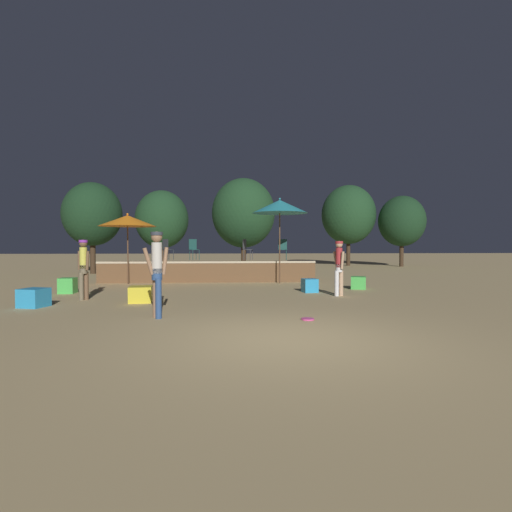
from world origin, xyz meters
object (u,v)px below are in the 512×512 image
at_px(person_2, 339,266).
at_px(background_tree_1, 349,215).
at_px(cube_seat_0, 68,286).
at_px(frisbee_disc, 308,319).
at_px(background_tree_0, 402,221).
at_px(cube_seat_1, 34,298).
at_px(bistro_chair_2, 167,247).
at_px(bistro_chair_3, 283,247).
at_px(background_tree_4, 92,214).
at_px(patio_umbrella_1, 280,207).
at_px(person_1, 83,266).
at_px(patio_umbrella_0, 128,221).
at_px(cube_seat_4, 310,285).
at_px(bistro_chair_0, 194,247).
at_px(background_tree_2, 162,220).
at_px(cube_seat_2, 141,294).
at_px(person_0, 157,269).
at_px(bistro_chair_1, 246,247).
at_px(cube_seat_3, 358,283).
at_px(background_tree_3, 243,213).

height_order(person_2, background_tree_1, background_tree_1).
distance_m(cube_seat_0, frisbee_disc, 8.24).
bearing_deg(background_tree_0, cube_seat_1, -135.07).
distance_m(bistro_chair_2, bistro_chair_3, 5.04).
bearing_deg(background_tree_4, background_tree_1, 23.26).
bearing_deg(person_2, frisbee_disc, -135.75).
distance_m(patio_umbrella_1, person_1, 7.63).
bearing_deg(patio_umbrella_0, bistro_chair_2, 57.20).
xyz_separation_m(cube_seat_4, bistro_chair_3, (-0.26, 4.42, 1.19)).
bearing_deg(person_2, cube_seat_1, 169.70).
bearing_deg(bistro_chair_0, background_tree_2, 76.64).
bearing_deg(patio_umbrella_0, person_2, -29.91).
bearing_deg(bistro_chair_0, cube_seat_2, -128.01).
bearing_deg(person_1, bistro_chair_3, 163.03).
bearing_deg(cube_seat_4, background_tree_4, 137.82).
distance_m(cube_seat_0, person_0, 5.74).
bearing_deg(bistro_chair_1, bistro_chair_3, -82.60).
distance_m(patio_umbrella_0, person_1, 4.70).
bearing_deg(cube_seat_3, background_tree_2, 124.48).
bearing_deg(patio_umbrella_0, bistro_chair_3, 11.66).
bearing_deg(background_tree_2, background_tree_0, 2.32).
xyz_separation_m(cube_seat_2, background_tree_3, (3.20, 12.27, 3.12)).
relative_size(patio_umbrella_0, person_0, 1.52).
xyz_separation_m(patio_umbrella_0, patio_umbrella_1, (5.89, -0.22, 0.57)).
bearing_deg(person_2, cube_seat_4, 103.53).
bearing_deg(cube_seat_1, bistro_chair_0, 65.96).
bearing_deg(cube_seat_0, patio_umbrella_0, 68.18).
distance_m(cube_seat_4, bistro_chair_2, 7.37).
xyz_separation_m(cube_seat_2, cube_seat_4, (4.92, 1.86, 0.01)).
bearing_deg(background_tree_4, cube_seat_4, -42.18).
xyz_separation_m(cube_seat_3, bistro_chair_3, (-2.12, 3.62, 1.19)).
bearing_deg(bistro_chair_1, background_tree_1, -13.01).
relative_size(patio_umbrella_0, cube_seat_3, 4.41).
bearing_deg(cube_seat_0, cube_seat_4, -1.94).
bearing_deg(bistro_chair_2, person_1, 121.13).
bearing_deg(frisbee_disc, patio_umbrella_1, 86.91).
bearing_deg(background_tree_0, background_tree_1, 158.31).
bearing_deg(background_tree_1, person_1, -126.86).
bearing_deg(cube_seat_3, person_0, -139.98).
distance_m(cube_seat_2, bistro_chair_3, 7.91).
height_order(background_tree_0, background_tree_3, background_tree_3).
bearing_deg(bistro_chair_3, frisbee_disc, 94.77).
xyz_separation_m(cube_seat_2, frisbee_disc, (3.93, -2.76, -0.19)).
height_order(person_2, bistro_chair_2, bistro_chair_2).
relative_size(patio_umbrella_0, background_tree_4, 0.58).
bearing_deg(bistro_chair_2, background_tree_2, -36.55).
height_order(cube_seat_3, background_tree_3, background_tree_3).
height_order(frisbee_disc, background_tree_0, background_tree_0).
bearing_deg(person_2, patio_umbrella_0, 128.97).
distance_m(cube_seat_3, bistro_chair_3, 4.36).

